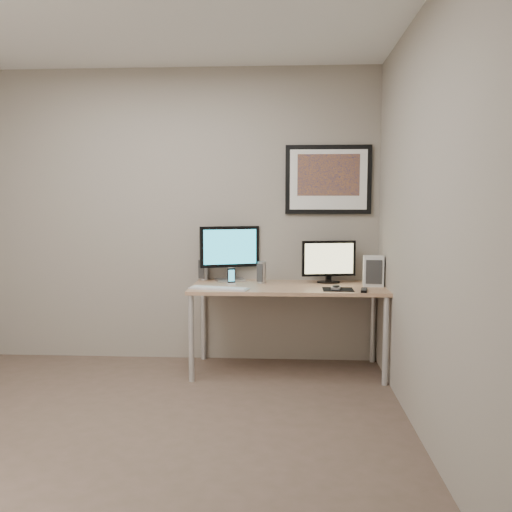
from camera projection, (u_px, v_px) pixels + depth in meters
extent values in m
plane|color=brown|center=(123.00, 436.00, 3.30)|extent=(3.60, 3.60, 0.00)
plane|color=gray|center=(177.00, 216.00, 4.86)|extent=(3.60, 0.00, 3.60)
plane|color=gray|center=(430.00, 224.00, 3.07)|extent=(0.00, 3.40, 3.40)
cube|color=#946547|center=(288.00, 287.00, 4.51)|extent=(1.60, 0.70, 0.03)
cylinder|color=silver|center=(191.00, 338.00, 4.28)|extent=(0.04, 0.04, 0.70)
cylinder|color=silver|center=(203.00, 321.00, 4.90)|extent=(0.04, 0.04, 0.70)
cylinder|color=silver|center=(385.00, 341.00, 4.19)|extent=(0.04, 0.04, 0.70)
cylinder|color=silver|center=(373.00, 323.00, 4.81)|extent=(0.04, 0.04, 0.70)
cube|color=black|center=(328.00, 180.00, 4.73)|extent=(0.75, 0.03, 0.60)
cube|color=white|center=(328.00, 180.00, 4.72)|extent=(0.67, 0.00, 0.52)
cube|color=orange|center=(328.00, 175.00, 4.71)|extent=(0.54, 0.00, 0.36)
cube|color=#B2B2B7|center=(230.00, 280.00, 4.79)|extent=(0.29, 0.25, 0.02)
cube|color=#B2B2B7|center=(230.00, 273.00, 4.78)|extent=(0.06, 0.05, 0.10)
cube|color=black|center=(230.00, 247.00, 4.76)|extent=(0.51, 0.21, 0.36)
cube|color=teal|center=(229.00, 247.00, 4.74)|extent=(0.45, 0.17, 0.30)
cube|color=black|center=(328.00, 282.00, 4.66)|extent=(0.21, 0.14, 0.02)
cube|color=black|center=(328.00, 279.00, 4.66)|extent=(0.05, 0.04, 0.04)
cube|color=black|center=(329.00, 258.00, 4.64)|extent=(0.46, 0.11, 0.31)
cube|color=#CCC289|center=(329.00, 259.00, 4.62)|extent=(0.42, 0.08, 0.26)
cylinder|color=#B2B2B7|center=(204.00, 269.00, 4.84)|extent=(0.10, 0.10, 0.20)
cylinder|color=#B2B2B7|center=(262.00, 272.00, 4.65)|extent=(0.10, 0.10, 0.19)
cube|color=black|center=(231.00, 276.00, 4.55)|extent=(0.08, 0.08, 0.14)
cube|color=silver|center=(219.00, 288.00, 4.32)|extent=(0.50, 0.25, 0.02)
cube|color=black|center=(338.00, 289.00, 4.31)|extent=(0.25, 0.22, 0.00)
ellipsoid|color=black|center=(336.00, 287.00, 4.31)|extent=(0.08, 0.12, 0.04)
cube|color=black|center=(364.00, 290.00, 4.22)|extent=(0.07, 0.18, 0.02)
cube|color=silver|center=(373.00, 271.00, 4.48)|extent=(0.17, 0.13, 0.25)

